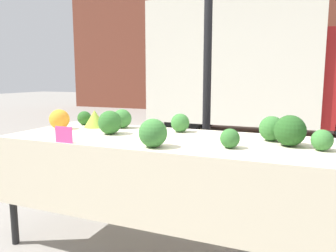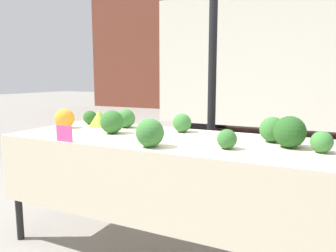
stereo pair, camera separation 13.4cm
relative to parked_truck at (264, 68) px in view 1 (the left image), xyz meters
name	(u,v)px [view 1 (the left image)]	position (x,y,z in m)	size (l,w,h in m)	color
ground_plane	(168,248)	(-0.06, -4.86, -1.39)	(40.00, 40.00, 0.00)	gray
building_facade	(281,22)	(-0.06, 4.64, 1.57)	(16.00, 0.60, 5.92)	brown
tent_pole	(207,62)	(0.00, -4.13, -0.06)	(0.07, 0.07, 2.67)	black
parked_truck	(264,68)	(0.00, 0.00, 0.00)	(4.66, 1.99, 2.66)	silver
market_table	(164,153)	(-0.06, -4.92, -0.69)	(2.23, 0.84, 0.80)	beige
orange_cauliflower	(59,119)	(-0.99, -4.84, -0.52)	(0.16, 0.16, 0.16)	orange
romanesco_head	(95,119)	(-0.79, -4.66, -0.52)	(0.18, 0.18, 0.14)	#93B238
broccoli_head_0	(272,129)	(0.59, -4.71, -0.51)	(0.16, 0.16, 0.16)	#336B2D
broccoli_head_1	(230,138)	(0.39, -5.02, -0.54)	(0.11, 0.11, 0.11)	#336B2D
broccoli_head_2	(84,118)	(-0.95, -4.58, -0.53)	(0.12, 0.12, 0.12)	#285B23
broccoli_head_3	(122,119)	(-0.56, -4.61, -0.52)	(0.15, 0.15, 0.15)	#387533
broccoli_head_4	(322,140)	(0.88, -4.89, -0.53)	(0.12, 0.12, 0.12)	#387533
broccoli_head_5	(180,123)	(-0.07, -4.61, -0.52)	(0.14, 0.14, 0.14)	#387533
broccoli_head_6	(290,131)	(0.71, -4.83, -0.50)	(0.18, 0.18, 0.18)	#23511E
broccoli_head_7	(110,122)	(-0.50, -4.89, -0.51)	(0.17, 0.17, 0.17)	#2D6628
broccoli_head_8	(153,133)	(-0.03, -5.17, -0.51)	(0.17, 0.17, 0.17)	#387533
price_sign	(64,135)	(-0.59, -5.27, -0.54)	(0.13, 0.01, 0.10)	#EF4793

